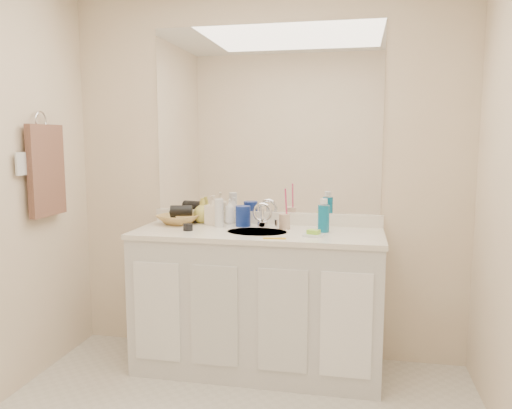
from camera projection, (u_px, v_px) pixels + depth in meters
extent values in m
cube|color=beige|center=(266.00, 176.00, 3.27)|extent=(2.60, 0.02, 2.40)
cube|color=silver|center=(258.00, 303.00, 3.11)|extent=(1.50, 0.55, 0.85)
cube|color=white|center=(258.00, 233.00, 3.05)|extent=(1.52, 0.57, 0.03)
cube|color=white|center=(265.00, 218.00, 3.30)|extent=(1.52, 0.03, 0.08)
cylinder|color=#B9B2A2|center=(257.00, 233.00, 3.03)|extent=(0.37, 0.37, 0.02)
cylinder|color=silver|center=(263.00, 218.00, 3.20)|extent=(0.02, 0.02, 0.11)
cube|color=white|center=(266.00, 120.00, 3.22)|extent=(1.48, 0.01, 1.20)
cylinder|color=navy|center=(243.00, 216.00, 3.21)|extent=(0.11, 0.11, 0.13)
cylinder|color=beige|center=(284.00, 221.00, 3.11)|extent=(0.08, 0.08, 0.09)
cylinder|color=#E13B6E|center=(286.00, 205.00, 3.10)|extent=(0.02, 0.04, 0.21)
cylinder|color=#0C6890|center=(324.00, 219.00, 3.01)|extent=(0.08, 0.08, 0.16)
cube|color=white|center=(314.00, 235.00, 2.89)|extent=(0.12, 0.11, 0.01)
cube|color=#95DC35|center=(314.00, 232.00, 2.88)|extent=(0.08, 0.07, 0.03)
cube|color=yellow|center=(274.00, 238.00, 2.81)|extent=(0.13, 0.04, 0.01)
cylinder|color=black|center=(188.00, 227.00, 3.06)|extent=(0.08, 0.08, 0.04)
cylinder|color=silver|center=(219.00, 213.00, 3.17)|extent=(0.07, 0.07, 0.18)
imported|color=white|center=(230.00, 211.00, 3.30)|extent=(0.08, 0.08, 0.17)
imported|color=#F6E5C8|center=(213.00, 210.00, 3.27)|extent=(0.10, 0.11, 0.19)
imported|color=#CCC04F|center=(203.00, 210.00, 3.34)|extent=(0.13, 0.13, 0.17)
imported|color=#B48A48|center=(179.00, 219.00, 3.29)|extent=(0.33, 0.33, 0.06)
cylinder|color=black|center=(181.00, 211.00, 3.28)|extent=(0.15, 0.10, 0.07)
torus|color=silver|center=(41.00, 120.00, 2.97)|extent=(0.01, 0.11, 0.11)
cube|color=#4F342A|center=(46.00, 171.00, 3.00)|extent=(0.04, 0.32, 0.55)
cube|color=silver|center=(21.00, 164.00, 2.81)|extent=(0.01, 0.08, 0.13)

